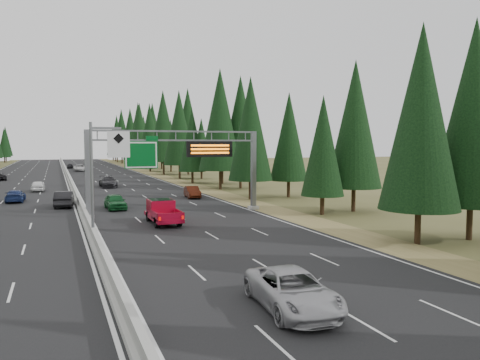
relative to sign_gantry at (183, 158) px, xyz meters
name	(u,v)px	position (x,y,z in m)	size (l,w,h in m)	color
road	(70,181)	(-8.92, 45.12, -5.23)	(32.00, 260.00, 0.08)	black
shoulder_right	(168,179)	(8.88, 45.12, -5.24)	(3.60, 260.00, 0.06)	olive
median_barrier	(69,179)	(-8.92, 45.12, -4.85)	(0.70, 260.00, 0.85)	#989893
sign_gantry	(183,158)	(0.00, 0.00, 0.00)	(16.75, 0.98, 7.80)	slate
hov_sign_pole	(101,172)	(-8.33, -9.92, -0.54)	(2.80, 0.50, 8.00)	slate
tree_row_right	(195,128)	(12.84, 40.56, 4.28)	(12.40, 246.32, 18.82)	black
silver_minivan	(293,290)	(-2.64, -26.88, -4.42)	(2.55, 5.53, 1.54)	#A8A8AC
red_pickup	(162,210)	(-3.06, -4.72, -4.13)	(2.10, 5.88, 1.92)	black
car_ahead_green	(115,202)	(-5.68, 5.12, -4.42)	(1.82, 4.52, 1.54)	#145726
car_ahead_dkred	(192,192)	(4.29, 12.08, -4.49)	(1.48, 4.24, 1.40)	#4C190A
car_ahead_dkgrey	(108,182)	(-3.78, 30.57, -4.37)	(2.29, 5.63, 1.63)	black
car_ahead_white	(80,168)	(-5.68, 77.02, -4.38)	(2.69, 5.83, 1.62)	silver
car_ahead_far	(70,166)	(-7.42, 91.69, -4.50)	(1.64, 4.07, 1.39)	black
car_onc_near	(64,199)	(-10.43, 8.98, -4.37)	(1.73, 4.97, 1.64)	black
car_onc_blue	(15,196)	(-15.49, 15.42, -4.51)	(1.91, 4.69, 1.36)	navy
car_onc_white	(38,186)	(-13.52, 27.62, -4.45)	(1.74, 4.33, 1.48)	white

